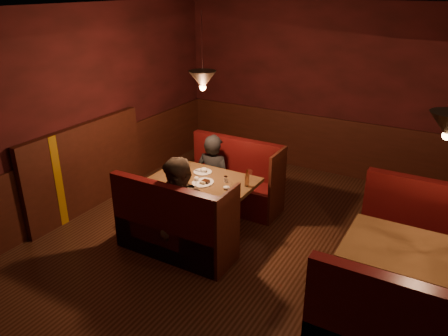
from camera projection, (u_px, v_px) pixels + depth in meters
The scene contains 8 objects.
room at pixel (233, 191), 4.73m from camera, with size 6.02×7.02×2.92m.
main_table at pixel (206, 190), 5.87m from camera, with size 1.37×0.83×0.96m.
main_bench_far at pixel (234, 185), 6.58m from camera, with size 1.51×0.54×1.03m.
main_bench_near at pixel (173, 232), 5.33m from camera, with size 1.51×0.54×1.03m.
second_table at pixel (418, 271), 4.18m from camera, with size 1.43×0.91×0.80m.
second_bench_far at pixel (428, 249), 4.94m from camera, with size 1.58×0.59×1.13m.
diner_a at pixel (213, 161), 6.34m from camera, with size 0.55×0.36×1.50m, color black.
diner_b at pixel (181, 196), 5.17m from camera, with size 0.79×0.61×1.62m, color #413226.
Camera 1 is at (1.75, -3.70, 3.14)m, focal length 35.00 mm.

